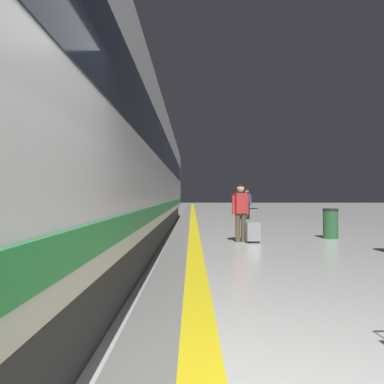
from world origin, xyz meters
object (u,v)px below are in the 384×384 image
high_speed_train (97,144)px  passenger_near (239,208)px  duffel_bag_mid (240,217)px  waste_bin (329,223)px  passenger_mid (245,201)px  suitcase_near (252,231)px

high_speed_train → passenger_near: 4.27m
passenger_near → duffel_bag_mid: bearing=81.7°
passenger_near → waste_bin: size_ratio=1.79×
passenger_near → waste_bin: (2.85, 0.80, -0.49)m
passenger_near → high_speed_train: bearing=-152.3°
high_speed_train → waste_bin: bearing=22.6°
passenger_near → passenger_mid: (1.66, 9.41, 0.03)m
passenger_mid → suitcase_near: bearing=-97.9°
passenger_mid → waste_bin: bearing=-82.1°
high_speed_train → passenger_near: size_ratio=17.46×
suitcase_near → duffel_bag_mid: (1.01, 9.37, -0.16)m
duffel_bag_mid → high_speed_train: bearing=-113.7°
suitcase_near → passenger_mid: bearing=82.1°
duffel_bag_mid → suitcase_near: bearing=-96.2°
suitcase_near → duffel_bag_mid: suitcase_near is taller
passenger_mid → passenger_near: bearing=-100.0°
duffel_bag_mid → passenger_mid: bearing=35.8°
passenger_mid → duffel_bag_mid: passenger_mid is taller
suitcase_near → duffel_bag_mid: bearing=83.8°
high_speed_train → duffel_bag_mid: 12.28m
passenger_near → passenger_mid: bearing=80.0°
high_speed_train → passenger_near: (3.52, 1.85, -1.56)m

